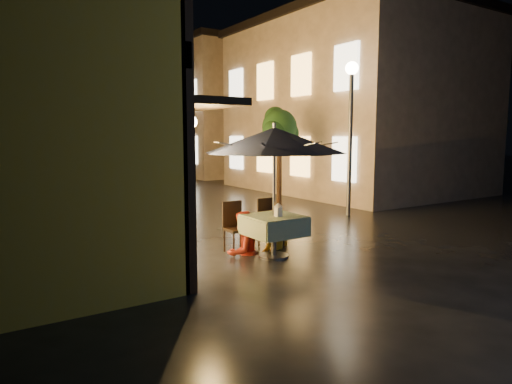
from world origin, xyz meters
TOP-DOWN VIEW (x-y plane):
  - ground at (0.00, 0.00)m, footprint 90.00×90.00m
  - east_building_near at (7.49, 6.50)m, footprint 7.30×9.30m
  - east_building_far at (7.49, 18.00)m, footprint 7.30×10.30m
  - street_tree at (2.41, 4.51)m, footprint 1.43×1.20m
  - streetlamp_near at (3.00, 2.00)m, footprint 0.36×0.36m
  - streetlamp_far at (3.00, 14.00)m, footprint 0.36×0.36m
  - cafe_table at (-1.34, -0.49)m, footprint 0.99×0.99m
  - patio_umbrella at (-1.34, -0.49)m, footprint 2.59×2.59m
  - cafe_chair_left at (-1.74, 0.25)m, footprint 0.42×0.42m
  - cafe_chair_right at (-0.94, 0.25)m, footprint 0.42×0.42m
  - table_lantern at (-1.34, -0.63)m, footprint 0.16×0.16m
  - person_orange at (-1.68, 0.05)m, footprint 0.91×0.81m
  - person_yellow at (-0.96, 0.06)m, footprint 1.09×0.82m
  - bicycle_0 at (-2.33, 4.01)m, footprint 1.71×1.13m
  - bicycle_1 at (-2.24, 4.70)m, footprint 1.56×0.66m
  - bicycle_2 at (-2.37, 5.84)m, footprint 1.95×1.24m
  - bicycle_3 at (-2.71, 6.02)m, footprint 1.76×0.66m
  - bicycle_4 at (-2.40, 7.38)m, footprint 1.69×0.74m
  - bicycle_5 at (-2.23, 8.42)m, footprint 1.72×1.04m
  - bicycle_6 at (-2.54, 9.11)m, footprint 1.70×0.91m

SIDE VIEW (x-z plane):
  - ground at x=0.00m, z-range 0.00..0.00m
  - bicycle_0 at x=-2.33m, z-range 0.00..0.85m
  - bicycle_6 at x=-2.54m, z-range 0.00..0.85m
  - bicycle_4 at x=-2.40m, z-range 0.00..0.86m
  - bicycle_1 at x=-2.24m, z-range 0.00..0.91m
  - bicycle_2 at x=-2.37m, z-range 0.00..0.97m
  - bicycle_5 at x=-2.23m, z-range 0.00..1.00m
  - bicycle_3 at x=-2.71m, z-range 0.00..1.03m
  - cafe_chair_left at x=-1.74m, z-range 0.05..1.03m
  - cafe_chair_right at x=-0.94m, z-range 0.05..1.03m
  - cafe_table at x=-1.34m, z-range 0.20..0.98m
  - person_yellow at x=-0.96m, z-range 0.00..1.49m
  - person_orange at x=-1.68m, z-range 0.00..1.58m
  - table_lantern at x=-1.34m, z-range 0.79..1.04m
  - patio_umbrella at x=-1.34m, z-range 0.92..3.38m
  - street_tree at x=2.41m, z-range 0.85..4.00m
  - streetlamp_near at x=3.00m, z-range 0.80..5.03m
  - streetlamp_far at x=3.00m, z-range 0.80..5.03m
  - east_building_near at x=7.49m, z-range 0.01..6.81m
  - east_building_far at x=7.49m, z-range 0.01..7.31m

